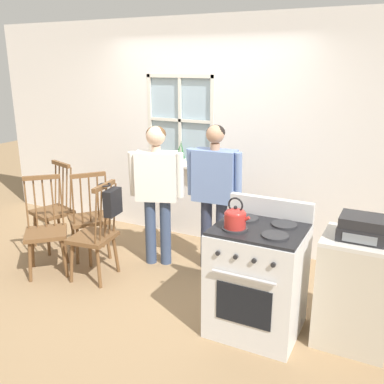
# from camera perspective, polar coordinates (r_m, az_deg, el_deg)

# --- Properties ---
(ground_plane) EXTENTS (16.00, 16.00, 0.00)m
(ground_plane) POSITION_cam_1_polar(r_m,az_deg,el_deg) (4.49, -6.15, -12.17)
(ground_plane) COLOR #937551
(wall_back) EXTENTS (6.40, 0.16, 2.70)m
(wall_back) POSITION_cam_1_polar(r_m,az_deg,el_deg) (5.22, 1.91, 7.68)
(wall_back) COLOR white
(wall_back) RESTS_ON ground_plane
(chair_by_window) EXTENTS (0.45, 0.46, 1.04)m
(chair_by_window) POSITION_cam_1_polar(r_m,az_deg,el_deg) (4.53, -12.86, -5.84)
(chair_by_window) COLOR brown
(chair_by_window) RESTS_ON ground_plane
(chair_near_wall) EXTENTS (0.52, 0.51, 1.04)m
(chair_near_wall) POSITION_cam_1_polar(r_m,az_deg,el_deg) (5.43, -17.94, -2.42)
(chair_near_wall) COLOR brown
(chair_near_wall) RESTS_ON ground_plane
(chair_center_cluster) EXTENTS (0.58, 0.58, 1.04)m
(chair_center_cluster) POSITION_cam_1_polar(r_m,az_deg,el_deg) (5.04, -13.58, -3.55)
(chair_center_cluster) COLOR brown
(chair_center_cluster) RESTS_ON ground_plane
(chair_near_stove) EXTENTS (0.58, 0.58, 1.04)m
(chair_near_stove) POSITION_cam_1_polar(r_m,az_deg,el_deg) (4.80, -18.89, -5.02)
(chair_near_stove) COLOR brown
(chair_near_stove) RESTS_ON ground_plane
(person_elderly_left) EXTENTS (0.60, 0.35, 1.55)m
(person_elderly_left) POSITION_cam_1_polar(r_m,az_deg,el_deg) (4.60, -4.71, 1.30)
(person_elderly_left) COLOR #384766
(person_elderly_left) RESTS_ON ground_plane
(person_teen_center) EXTENTS (0.60, 0.24, 1.58)m
(person_teen_center) POSITION_cam_1_polar(r_m,az_deg,el_deg) (4.46, 3.01, 0.94)
(person_teen_center) COLOR #2D3347
(person_teen_center) RESTS_ON ground_plane
(stove) EXTENTS (0.72, 0.68, 1.08)m
(stove) POSITION_cam_1_polar(r_m,az_deg,el_deg) (3.63, 8.71, -11.30)
(stove) COLOR silver
(stove) RESTS_ON ground_plane
(kettle) EXTENTS (0.21, 0.17, 0.25)m
(kettle) POSITION_cam_1_polar(r_m,az_deg,el_deg) (3.34, 5.79, -3.37)
(kettle) COLOR red
(kettle) RESTS_ON stove
(potted_plant) EXTENTS (0.14, 0.14, 0.32)m
(potted_plant) POSITION_cam_1_polar(r_m,az_deg,el_deg) (5.33, -1.52, 4.52)
(potted_plant) COLOR beige
(potted_plant) RESTS_ON wall_back
(handbag) EXTENTS (0.21, 0.23, 0.31)m
(handbag) POSITION_cam_1_polar(r_m,az_deg,el_deg) (4.27, -10.57, -1.25)
(handbag) COLOR black
(handbag) RESTS_ON chair_by_window
(side_counter) EXTENTS (0.55, 0.50, 0.90)m
(side_counter) POSITION_cam_1_polar(r_m,az_deg,el_deg) (3.69, 20.86, -12.18)
(side_counter) COLOR beige
(side_counter) RESTS_ON ground_plane
(stereo) EXTENTS (0.34, 0.29, 0.18)m
(stereo) POSITION_cam_1_polar(r_m,az_deg,el_deg) (3.45, 21.74, -4.47)
(stereo) COLOR #232326
(stereo) RESTS_ON side_counter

